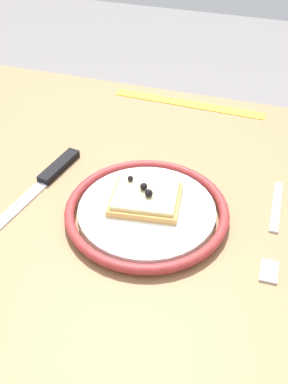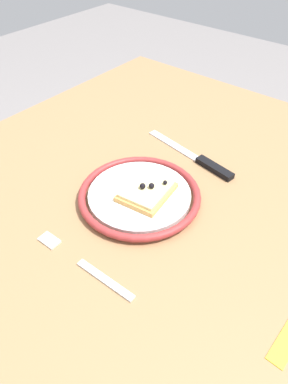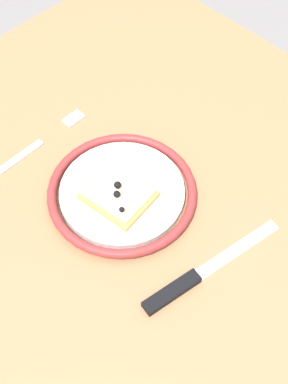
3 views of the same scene
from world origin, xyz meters
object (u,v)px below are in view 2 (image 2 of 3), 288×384
Objects in this scene: plate at (139,195)px; knife at (203,161)px; dining_table at (141,213)px; fork at (83,264)px; pizza_slice_near at (147,191)px.

plate reaches higher than knife.
dining_table is at bearing 37.01° from plate.
plate reaches higher than fork.
dining_table is 4.98× the size of fork.
knife is at bearing -0.62° from fork.
pizza_slice_near is at bearing 173.36° from knife.
knife reaches higher than fork.
plate is 0.18m from knife.
plate is 0.18m from fork.
knife is 1.19× the size of fork.
dining_table is 9.28× the size of pizza_slice_near.
fork is (-0.35, 0.00, -0.00)m from knife.
fork is at bearing -170.78° from plate.
pizza_slice_near is 0.54× the size of fork.
pizza_slice_near is at bearing -64.97° from plate.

